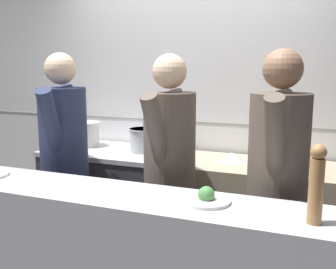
% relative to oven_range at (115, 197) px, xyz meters
% --- Properties ---
extents(wall_back_tiled, '(8.00, 0.06, 2.60)m').
position_rel_oven_range_xyz_m(wall_back_tiled, '(0.63, 0.40, 0.84)').
color(wall_back_tiled, white).
rests_on(wall_back_tiled, ground_plane).
extents(oven_range, '(1.21, 0.71, 0.91)m').
position_rel_oven_range_xyz_m(oven_range, '(0.00, 0.00, 0.00)').
color(oven_range, '#38383D').
rests_on(oven_range, ground_plane).
extents(prep_counter, '(1.36, 0.65, 0.89)m').
position_rel_oven_range_xyz_m(prep_counter, '(1.35, -0.00, -0.01)').
color(prep_counter, gray).
rests_on(prep_counter, ground_plane).
extents(stock_pot, '(0.26, 0.26, 0.23)m').
position_rel_oven_range_xyz_m(stock_pot, '(-0.32, 0.06, 0.57)').
color(stock_pot, beige).
rests_on(stock_pot, oven_range).
extents(sauce_pot, '(0.25, 0.25, 0.21)m').
position_rel_oven_range_xyz_m(sauce_pot, '(0.28, 0.02, 0.57)').
color(sauce_pot, '#B7BABF').
rests_on(sauce_pot, oven_range).
extents(mixing_bowl_steel, '(0.23, 0.23, 0.08)m').
position_rel_oven_range_xyz_m(mixing_bowl_steel, '(1.08, 0.02, 0.47)').
color(mixing_bowl_steel, '#B7BABF').
rests_on(mixing_bowl_steel, prep_counter).
extents(plated_dish_appetiser, '(0.26, 0.26, 0.09)m').
position_rel_oven_range_xyz_m(plated_dish_appetiser, '(1.20, -1.17, 0.53)').
color(plated_dish_appetiser, white).
rests_on(plated_dish_appetiser, pass_counter).
extents(pepper_mill, '(0.07, 0.07, 0.37)m').
position_rel_oven_range_xyz_m(pepper_mill, '(1.73, -1.26, 0.70)').
color(pepper_mill, '#AD7A47').
rests_on(pepper_mill, pass_counter).
extents(chef_head_cook, '(0.44, 0.77, 1.76)m').
position_rel_oven_range_xyz_m(chef_head_cook, '(-0.07, -0.64, 0.52)').
color(chef_head_cook, black).
rests_on(chef_head_cook, ground_plane).
extents(chef_sous, '(0.37, 0.76, 1.75)m').
position_rel_oven_range_xyz_m(chef_sous, '(0.79, -0.63, 0.51)').
color(chef_sous, black).
rests_on(chef_sous, ground_plane).
extents(chef_line, '(0.36, 0.77, 1.77)m').
position_rel_oven_range_xyz_m(chef_line, '(1.51, -0.69, 0.53)').
color(chef_line, black).
rests_on(chef_line, ground_plane).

